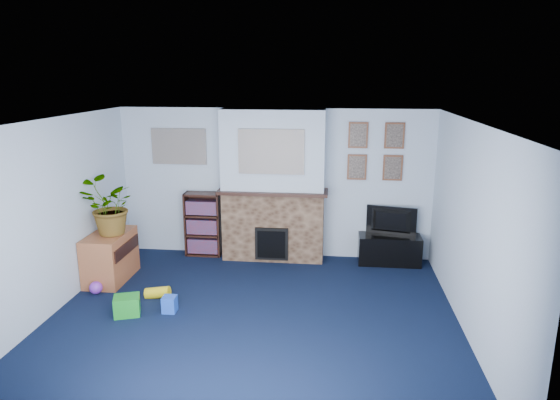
# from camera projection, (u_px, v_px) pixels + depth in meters

# --- Properties ---
(floor) EXTENTS (5.00, 4.50, 0.01)m
(floor) POSITION_uv_depth(u_px,v_px,m) (253.00, 317.00, 6.15)
(floor) COLOR black
(floor) RESTS_ON ground
(ceiling) EXTENTS (5.00, 4.50, 0.01)m
(ceiling) POSITION_uv_depth(u_px,v_px,m) (250.00, 122.00, 5.56)
(ceiling) COLOR white
(ceiling) RESTS_ON wall_back
(wall_back) EXTENTS (5.00, 0.04, 2.40)m
(wall_back) POSITION_uv_depth(u_px,v_px,m) (275.00, 184.00, 8.02)
(wall_back) COLOR silver
(wall_back) RESTS_ON ground
(wall_front) EXTENTS (5.00, 0.04, 2.40)m
(wall_front) POSITION_uv_depth(u_px,v_px,m) (202.00, 313.00, 3.69)
(wall_front) COLOR silver
(wall_front) RESTS_ON ground
(wall_left) EXTENTS (0.04, 4.50, 2.40)m
(wall_left) POSITION_uv_depth(u_px,v_px,m) (51.00, 218.00, 6.12)
(wall_left) COLOR silver
(wall_left) RESTS_ON ground
(wall_right) EXTENTS (0.04, 4.50, 2.40)m
(wall_right) POSITION_uv_depth(u_px,v_px,m) (472.00, 232.00, 5.59)
(wall_right) COLOR silver
(wall_right) RESTS_ON ground
(chimney_breast) EXTENTS (1.72, 0.50, 2.40)m
(chimney_breast) POSITION_uv_depth(u_px,v_px,m) (273.00, 187.00, 7.83)
(chimney_breast) COLOR brown
(chimney_breast) RESTS_ON ground
(collage_main) EXTENTS (1.00, 0.03, 0.68)m
(collage_main) POSITION_uv_depth(u_px,v_px,m) (271.00, 152.00, 7.48)
(collage_main) COLOR gray
(collage_main) RESTS_ON chimney_breast
(collage_left) EXTENTS (0.90, 0.03, 0.58)m
(collage_left) POSITION_uv_depth(u_px,v_px,m) (179.00, 146.00, 8.03)
(collage_left) COLOR gray
(collage_left) RESTS_ON wall_back
(portrait_tl) EXTENTS (0.30, 0.03, 0.40)m
(portrait_tl) POSITION_uv_depth(u_px,v_px,m) (358.00, 135.00, 7.67)
(portrait_tl) COLOR brown
(portrait_tl) RESTS_ON wall_back
(portrait_tr) EXTENTS (0.30, 0.03, 0.40)m
(portrait_tr) POSITION_uv_depth(u_px,v_px,m) (394.00, 136.00, 7.61)
(portrait_tr) COLOR brown
(portrait_tr) RESTS_ON wall_back
(portrait_bl) EXTENTS (0.30, 0.03, 0.40)m
(portrait_bl) POSITION_uv_depth(u_px,v_px,m) (357.00, 167.00, 7.79)
(portrait_bl) COLOR brown
(portrait_bl) RESTS_ON wall_back
(portrait_br) EXTENTS (0.30, 0.03, 0.40)m
(portrait_br) POSITION_uv_depth(u_px,v_px,m) (393.00, 168.00, 7.73)
(portrait_br) COLOR brown
(portrait_br) RESTS_ON wall_back
(tv_stand) EXTENTS (0.96, 0.41, 0.46)m
(tv_stand) POSITION_uv_depth(u_px,v_px,m) (389.00, 250.00, 7.85)
(tv_stand) COLOR black
(tv_stand) RESTS_ON ground
(television) EXTENTS (0.78, 0.27, 0.45)m
(television) POSITION_uv_depth(u_px,v_px,m) (391.00, 222.00, 7.76)
(television) COLOR black
(television) RESTS_ON tv_stand
(bookshelf) EXTENTS (0.58, 0.28, 1.05)m
(bookshelf) POSITION_uv_depth(u_px,v_px,m) (203.00, 225.00, 8.18)
(bookshelf) COLOR black
(bookshelf) RESTS_ON ground
(sideboard) EXTENTS (0.50, 0.90, 0.70)m
(sideboard) POSITION_uv_depth(u_px,v_px,m) (110.00, 257.00, 7.21)
(sideboard) COLOR #A15833
(sideboard) RESTS_ON ground
(potted_plant) EXTENTS (0.98, 0.97, 0.82)m
(potted_plant) POSITION_uv_depth(u_px,v_px,m) (108.00, 207.00, 6.97)
(potted_plant) COLOR #26661E
(potted_plant) RESTS_ON sideboard
(mantel_clock) EXTENTS (0.09, 0.06, 0.13)m
(mantel_clock) POSITION_uv_depth(u_px,v_px,m) (268.00, 186.00, 7.78)
(mantel_clock) COLOR gold
(mantel_clock) RESTS_ON chimney_breast
(mantel_candle) EXTENTS (0.05, 0.05, 0.17)m
(mantel_candle) POSITION_uv_depth(u_px,v_px,m) (287.00, 185.00, 7.75)
(mantel_candle) COLOR #B2BFC6
(mantel_candle) RESTS_ON chimney_breast
(mantel_teddy) EXTENTS (0.14, 0.14, 0.14)m
(mantel_teddy) POSITION_uv_depth(u_px,v_px,m) (241.00, 185.00, 7.83)
(mantel_teddy) COLOR gray
(mantel_teddy) RESTS_ON chimney_breast
(mantel_can) EXTENTS (0.06, 0.06, 0.12)m
(mantel_can) POSITION_uv_depth(u_px,v_px,m) (321.00, 188.00, 7.70)
(mantel_can) COLOR blue
(mantel_can) RESTS_ON chimney_breast
(green_crate) EXTENTS (0.37, 0.33, 0.25)m
(green_crate) POSITION_uv_depth(u_px,v_px,m) (127.00, 304.00, 6.18)
(green_crate) COLOR #198C26
(green_crate) RESTS_ON ground
(toy_ball) EXTENTS (0.17, 0.17, 0.17)m
(toy_ball) POSITION_uv_depth(u_px,v_px,m) (96.00, 288.00, 6.79)
(toy_ball) COLOR purple
(toy_ball) RESTS_ON ground
(toy_block) EXTENTS (0.17, 0.17, 0.20)m
(toy_block) POSITION_uv_depth(u_px,v_px,m) (170.00, 304.00, 6.27)
(toy_block) COLOR blue
(toy_block) RESTS_ON ground
(toy_tube) EXTENTS (0.35, 0.15, 0.20)m
(toy_tube) POSITION_uv_depth(u_px,v_px,m) (158.00, 293.00, 6.68)
(toy_tube) COLOR yellow
(toy_tube) RESTS_ON ground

